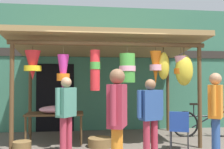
{
  "coord_description": "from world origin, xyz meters",
  "views": [
    {
      "loc": [
        -0.61,
        -5.56,
        1.47
      ],
      "look_at": [
        0.26,
        1.22,
        1.66
      ],
      "focal_mm": 42.48,
      "sensor_mm": 36.0,
      "label": 1
    }
  ],
  "objects_px": {
    "folding_chair": "(179,127)",
    "wicker_basket_spare": "(22,148)",
    "flower_heap_on_table": "(55,109)",
    "vendor_in_orange": "(216,109)",
    "display_table": "(55,116)",
    "passerby_at_right": "(66,109)",
    "customer_foreground": "(117,116)",
    "wicker_basket_by_table": "(100,142)",
    "shopper_by_bananas": "(150,113)",
    "parked_bicycle": "(204,124)"
  },
  "relations": [
    {
      "from": "folding_chair",
      "to": "wicker_basket_spare",
      "type": "xyz_separation_m",
      "value": [
        -3.26,
        0.09,
        -0.37
      ]
    },
    {
      "from": "flower_heap_on_table",
      "to": "wicker_basket_spare",
      "type": "relative_size",
      "value": 2.02
    },
    {
      "from": "flower_heap_on_table",
      "to": "vendor_in_orange",
      "type": "relative_size",
      "value": 0.45
    },
    {
      "from": "display_table",
      "to": "passerby_at_right",
      "type": "distance_m",
      "value": 1.23
    },
    {
      "from": "display_table",
      "to": "customer_foreground",
      "type": "relative_size",
      "value": 0.81
    },
    {
      "from": "customer_foreground",
      "to": "vendor_in_orange",
      "type": "bearing_deg",
      "value": 22.98
    },
    {
      "from": "wicker_basket_spare",
      "to": "customer_foreground",
      "type": "bearing_deg",
      "value": -46.39
    },
    {
      "from": "wicker_basket_by_table",
      "to": "shopper_by_bananas",
      "type": "distance_m",
      "value": 1.63
    },
    {
      "from": "display_table",
      "to": "passerby_at_right",
      "type": "bearing_deg",
      "value": -74.84
    },
    {
      "from": "customer_foreground",
      "to": "passerby_at_right",
      "type": "distance_m",
      "value": 1.78
    },
    {
      "from": "wicker_basket_spare",
      "to": "shopper_by_bananas",
      "type": "xyz_separation_m",
      "value": [
        2.47,
        -0.67,
        0.75
      ]
    },
    {
      "from": "flower_heap_on_table",
      "to": "customer_foreground",
      "type": "xyz_separation_m",
      "value": [
        1.09,
        -2.68,
        0.17
      ]
    },
    {
      "from": "display_table",
      "to": "vendor_in_orange",
      "type": "xyz_separation_m",
      "value": [
        3.07,
        -1.92,
        0.32
      ]
    },
    {
      "from": "folding_chair",
      "to": "wicker_basket_by_table",
      "type": "distance_m",
      "value": 1.79
    },
    {
      "from": "flower_heap_on_table",
      "to": "wicker_basket_spare",
      "type": "height_order",
      "value": "flower_heap_on_table"
    },
    {
      "from": "wicker_basket_by_table",
      "to": "shopper_by_bananas",
      "type": "xyz_separation_m",
      "value": [
        0.86,
        -1.14,
        0.79
      ]
    },
    {
      "from": "wicker_basket_by_table",
      "to": "customer_foreground",
      "type": "relative_size",
      "value": 0.33
    },
    {
      "from": "wicker_basket_spare",
      "to": "passerby_at_right",
      "type": "xyz_separation_m",
      "value": [
        0.88,
        -0.16,
        0.78
      ]
    },
    {
      "from": "folding_chair",
      "to": "wicker_basket_by_table",
      "type": "xyz_separation_m",
      "value": [
        -1.65,
        0.56,
        -0.4
      ]
    },
    {
      "from": "wicker_basket_by_table",
      "to": "customer_foreground",
      "type": "bearing_deg",
      "value": -88.39
    },
    {
      "from": "folding_chair",
      "to": "customer_foreground",
      "type": "height_order",
      "value": "customer_foreground"
    },
    {
      "from": "folding_chair",
      "to": "passerby_at_right",
      "type": "height_order",
      "value": "passerby_at_right"
    },
    {
      "from": "wicker_basket_by_table",
      "to": "folding_chair",
      "type": "bearing_deg",
      "value": -18.73
    },
    {
      "from": "wicker_basket_by_table",
      "to": "parked_bicycle",
      "type": "relative_size",
      "value": 0.31
    },
    {
      "from": "parked_bicycle",
      "to": "passerby_at_right",
      "type": "height_order",
      "value": "passerby_at_right"
    },
    {
      "from": "display_table",
      "to": "wicker_basket_spare",
      "type": "relative_size",
      "value": 3.72
    },
    {
      "from": "flower_heap_on_table",
      "to": "wicker_basket_by_table",
      "type": "distance_m",
      "value": 1.33
    },
    {
      "from": "folding_chair",
      "to": "vendor_in_orange",
      "type": "bearing_deg",
      "value": -65.78
    },
    {
      "from": "vendor_in_orange",
      "to": "passerby_at_right",
      "type": "xyz_separation_m",
      "value": [
        -2.76,
        0.76,
        -0.05
      ]
    },
    {
      "from": "parked_bicycle",
      "to": "passerby_at_right",
      "type": "bearing_deg",
      "value": -159.33
    },
    {
      "from": "wicker_basket_by_table",
      "to": "wicker_basket_spare",
      "type": "bearing_deg",
      "value": -163.6
    },
    {
      "from": "wicker_basket_spare",
      "to": "vendor_in_orange",
      "type": "relative_size",
      "value": 0.22
    },
    {
      "from": "vendor_in_orange",
      "to": "flower_heap_on_table",
      "type": "bearing_deg",
      "value": 148.83
    },
    {
      "from": "flower_heap_on_table",
      "to": "parked_bicycle",
      "type": "xyz_separation_m",
      "value": [
        3.89,
        0.26,
        -0.46
      ]
    },
    {
      "from": "vendor_in_orange",
      "to": "customer_foreground",
      "type": "bearing_deg",
      "value": -157.02
    },
    {
      "from": "wicker_basket_by_table",
      "to": "display_table",
      "type": "bearing_deg",
      "value": 153.35
    },
    {
      "from": "flower_heap_on_table",
      "to": "vendor_in_orange",
      "type": "bearing_deg",
      "value": -31.17
    },
    {
      "from": "shopper_by_bananas",
      "to": "vendor_in_orange",
      "type": "bearing_deg",
      "value": -12.2
    },
    {
      "from": "flower_heap_on_table",
      "to": "parked_bicycle",
      "type": "relative_size",
      "value": 0.42
    },
    {
      "from": "customer_foreground",
      "to": "shopper_by_bananas",
      "type": "bearing_deg",
      "value": 53.75
    },
    {
      "from": "wicker_basket_spare",
      "to": "vendor_in_orange",
      "type": "distance_m",
      "value": 3.84
    },
    {
      "from": "parked_bicycle",
      "to": "vendor_in_orange",
      "type": "distance_m",
      "value": 2.35
    },
    {
      "from": "shopper_by_bananas",
      "to": "passerby_at_right",
      "type": "relative_size",
      "value": 0.97
    },
    {
      "from": "parked_bicycle",
      "to": "shopper_by_bananas",
      "type": "xyz_separation_m",
      "value": [
        -2.0,
        -1.86,
        0.54
      ]
    },
    {
      "from": "folding_chair",
      "to": "passerby_at_right",
      "type": "bearing_deg",
      "value": -178.18
    },
    {
      "from": "wicker_basket_spare",
      "to": "shopper_by_bananas",
      "type": "height_order",
      "value": "shopper_by_bananas"
    },
    {
      "from": "folding_chair",
      "to": "shopper_by_bananas",
      "type": "xyz_separation_m",
      "value": [
        -0.79,
        -0.58,
        0.39
      ]
    },
    {
      "from": "passerby_at_right",
      "to": "customer_foreground",
      "type": "bearing_deg",
      "value": -63.49
    },
    {
      "from": "folding_chair",
      "to": "wicker_basket_spare",
      "type": "distance_m",
      "value": 3.28
    },
    {
      "from": "shopper_by_bananas",
      "to": "folding_chair",
      "type": "bearing_deg",
      "value": 36.2
    }
  ]
}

